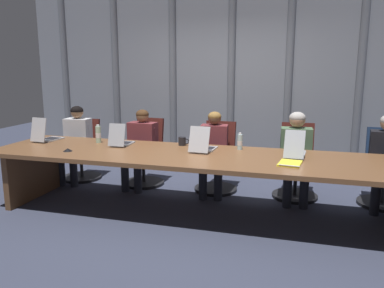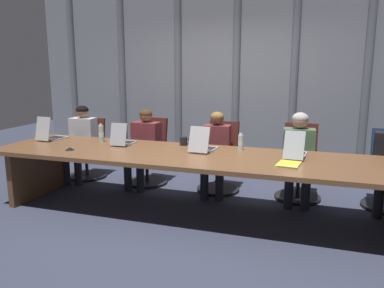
% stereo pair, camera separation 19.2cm
% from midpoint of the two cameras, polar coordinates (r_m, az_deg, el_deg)
% --- Properties ---
extents(ground_plane, '(13.97, 13.97, 0.00)m').
position_cam_midpoint_polar(ground_plane, '(4.69, -0.38, -10.30)').
color(ground_plane, '#383D51').
extents(conference_table, '(5.01, 1.20, 0.73)m').
position_cam_midpoint_polar(conference_table, '(4.50, -0.39, -3.06)').
color(conference_table, brown).
rests_on(conference_table, ground_plane).
extents(curtain_backdrop, '(6.99, 0.16, 2.96)m').
position_cam_midpoint_polar(curtain_backdrop, '(6.30, 4.76, 9.05)').
color(curtain_backdrop, gray).
rests_on(curtain_backdrop, ground_plane).
extents(laptop_left_end, '(0.27, 0.44, 0.33)m').
position_cam_midpoint_polar(laptop_left_end, '(5.66, -21.45, 1.06)').
color(laptop_left_end, '#BCBCC1').
rests_on(laptop_left_end, conference_table).
extents(laptop_left_mid, '(0.23, 0.39, 0.30)m').
position_cam_midpoint_polar(laptop_left_mid, '(5.08, -11.40, 0.46)').
color(laptop_left_mid, '#A8ADB7').
rests_on(laptop_left_mid, conference_table).
extents(laptop_center, '(0.26, 0.44, 0.31)m').
position_cam_midpoint_polar(laptop_center, '(4.65, 0.49, -0.28)').
color(laptop_center, '#BCBCC1').
rests_on(laptop_center, conference_table).
extents(laptop_right_mid, '(0.24, 0.49, 0.31)m').
position_cam_midpoint_polar(laptop_right_mid, '(4.52, 13.71, -0.95)').
color(laptop_right_mid, '#A8ADB7').
rests_on(laptop_right_mid, conference_table).
extents(office_chair_left_end, '(0.60, 0.60, 0.92)m').
position_cam_midpoint_polar(office_chair_left_end, '(6.34, -16.59, -1.73)').
color(office_chair_left_end, '#511E19').
rests_on(office_chair_left_end, ground_plane).
extents(office_chair_left_mid, '(0.60, 0.60, 0.97)m').
position_cam_midpoint_polar(office_chair_left_mid, '(5.85, -7.82, -2.28)').
color(office_chair_left_mid, '#511E19').
rests_on(office_chair_left_mid, ground_plane).
extents(office_chair_center, '(0.60, 0.60, 0.96)m').
position_cam_midpoint_polar(office_chair_center, '(5.51, 2.67, -3.07)').
color(office_chair_center, '#511E19').
rests_on(office_chair_center, ground_plane).
extents(office_chair_right_mid, '(0.60, 0.60, 0.98)m').
position_cam_midpoint_polar(office_chair_right_mid, '(5.37, 13.99, -3.71)').
color(office_chair_right_mid, '#511E19').
rests_on(office_chair_right_mid, ground_plane).
extents(office_chair_right_end, '(0.60, 0.60, 0.96)m').
position_cam_midpoint_polar(office_chair_right_end, '(5.45, 25.35, -4.34)').
color(office_chair_right_end, navy).
rests_on(office_chair_right_end, ground_plane).
extents(person_left_end, '(0.41, 0.56, 1.14)m').
position_cam_midpoint_polar(person_left_end, '(6.15, -17.55, 0.68)').
color(person_left_end, silver).
rests_on(person_left_end, ground_plane).
extents(person_left_mid, '(0.43, 0.56, 1.12)m').
position_cam_midpoint_polar(person_left_mid, '(5.64, -8.57, 0.04)').
color(person_left_mid, brown).
rests_on(person_left_mid, ground_plane).
extents(person_center, '(0.41, 0.57, 1.12)m').
position_cam_midpoint_polar(person_center, '(5.29, 2.13, -0.62)').
color(person_center, brown).
rests_on(person_center, ground_plane).
extents(person_right_mid, '(0.43, 0.57, 1.15)m').
position_cam_midpoint_polar(person_right_mid, '(5.15, 13.98, -0.93)').
color(person_right_mid, '#4C6B4C').
rests_on(person_right_mid, ground_plane).
extents(water_bottle_primary, '(0.07, 0.07, 0.24)m').
position_cam_midpoint_polar(water_bottle_primary, '(5.30, -14.58, 1.36)').
color(water_bottle_primary, '#ADD1B2').
rests_on(water_bottle_primary, conference_table).
extents(water_bottle_secondary, '(0.06, 0.06, 0.21)m').
position_cam_midpoint_polar(water_bottle_secondary, '(4.73, 5.88, 0.28)').
color(water_bottle_secondary, silver).
rests_on(water_bottle_secondary, conference_table).
extents(coffee_mug_near, '(0.14, 0.09, 0.11)m').
position_cam_midpoint_polar(coffee_mug_near, '(4.97, -2.52, 0.41)').
color(coffee_mug_near, black).
rests_on(coffee_mug_near, conference_table).
extents(conference_mic_left_side, '(0.11, 0.11, 0.03)m').
position_cam_midpoint_polar(conference_mic_left_side, '(4.90, -18.81, -0.81)').
color(conference_mic_left_side, black).
rests_on(conference_mic_left_side, conference_table).
extents(spiral_notepad, '(0.26, 0.33, 0.03)m').
position_cam_midpoint_polar(spiral_notepad, '(4.13, 12.87, -2.80)').
color(spiral_notepad, yellow).
rests_on(spiral_notepad, conference_table).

